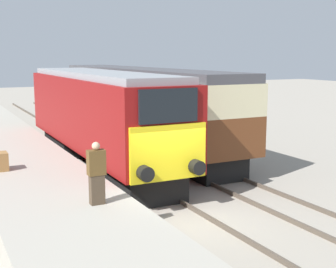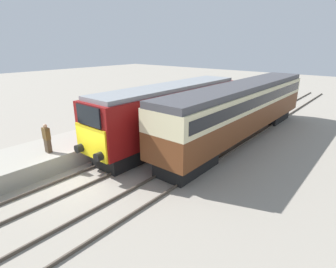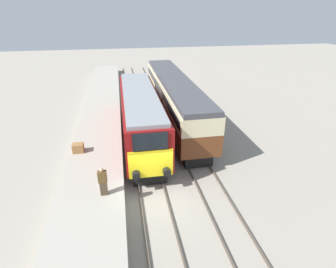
{
  "view_description": "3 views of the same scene",
  "coord_description": "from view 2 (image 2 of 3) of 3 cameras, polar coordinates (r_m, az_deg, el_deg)",
  "views": [
    {
      "loc": [
        -6.1,
        -11.55,
        4.68
      ],
      "look_at": [
        0.0,
        0.54,
        2.39
      ],
      "focal_mm": 50.0,
      "sensor_mm": 36.0,
      "label": 1
    },
    {
      "loc": [
        10.95,
        -6.5,
        6.53
      ],
      "look_at": [
        1.7,
        4.54,
        1.6
      ],
      "focal_mm": 28.0,
      "sensor_mm": 36.0,
      "label": 2
    },
    {
      "loc": [
        -1.28,
        -11.75,
        9.62
      ],
      "look_at": [
        1.7,
        4.54,
        1.6
      ],
      "focal_mm": 28.0,
      "sensor_mm": 36.0,
      "label": 3
    }
  ],
  "objects": [
    {
      "name": "ground_plane",
      "position": [
        14.31,
        -17.36,
        -9.19
      ],
      "size": [
        120.0,
        120.0,
        0.0
      ],
      "primitive_type": "plane",
      "color": "gray"
    },
    {
      "name": "platform_left",
      "position": [
        21.22,
        -4.35,
        2.25
      ],
      "size": [
        3.5,
        50.0,
        0.94
      ],
      "color": "#9E998C",
      "rests_on": "ground_plane"
    },
    {
      "name": "rails_near_track",
      "position": [
        17.15,
        -3.37,
        -3.27
      ],
      "size": [
        1.51,
        60.0,
        0.14
      ],
      "color": "#4C4238",
      "rests_on": "ground_plane"
    },
    {
      "name": "rails_far_track",
      "position": [
        15.2,
        6.08,
        -6.37
      ],
      "size": [
        1.5,
        60.0,
        0.14
      ],
      "color": "#4C4238",
      "rests_on": "ground_plane"
    },
    {
      "name": "locomotive",
      "position": [
        17.84,
        0.7,
        4.92
      ],
      "size": [
        2.7,
        13.23,
        4.02
      ],
      "color": "black",
      "rests_on": "ground_plane"
    },
    {
      "name": "passenger_carriage",
      "position": [
        19.2,
        15.93,
        5.85
      ],
      "size": [
        2.75,
        17.47,
        4.03
      ],
      "color": "black",
      "rests_on": "ground_plane"
    },
    {
      "name": "person_on_platform",
      "position": [
        15.53,
        -24.86,
        -0.91
      ],
      "size": [
        0.44,
        0.26,
        1.61
      ],
      "color": "#473828",
      "rests_on": "platform_left"
    },
    {
      "name": "luggage_crate",
      "position": [
        19.47,
        -14.47,
        2.53
      ],
      "size": [
        0.7,
        0.56,
        0.6
      ],
      "color": "olive",
      "rests_on": "platform_left"
    }
  ]
}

